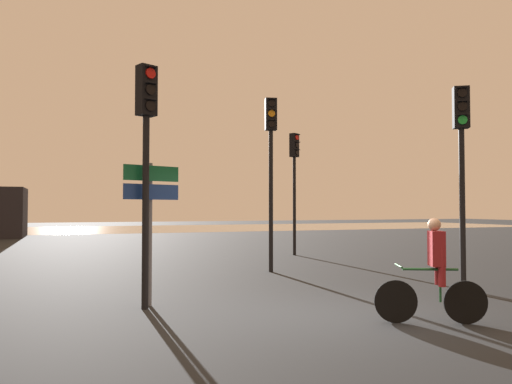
{
  "coord_description": "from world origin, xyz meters",
  "views": [
    {
      "loc": [
        -4.13,
        -7.21,
        1.77
      ],
      "look_at": [
        0.5,
        5.0,
        2.2
      ],
      "focal_mm": 35.0,
      "sensor_mm": 36.0,
      "label": 1
    }
  ],
  "objects_px": {
    "traffic_light_center": "(271,152)",
    "direction_sign_post": "(151,207)",
    "cyclist": "(434,270)",
    "traffic_light_far_right": "(294,171)",
    "traffic_light_near_right": "(462,149)",
    "traffic_light_near_left": "(146,139)"
  },
  "relations": [
    {
      "from": "traffic_light_near_left",
      "to": "traffic_light_center",
      "type": "relative_size",
      "value": 0.89
    },
    {
      "from": "traffic_light_center",
      "to": "cyclist",
      "type": "xyz_separation_m",
      "value": [
        -0.03,
        -6.65,
        -2.54
      ]
    },
    {
      "from": "traffic_light_far_right",
      "to": "traffic_light_near_right",
      "type": "bearing_deg",
      "value": 59.8
    },
    {
      "from": "traffic_light_center",
      "to": "direction_sign_post",
      "type": "xyz_separation_m",
      "value": [
        -3.91,
        -3.71,
        -1.56
      ]
    },
    {
      "from": "traffic_light_near_right",
      "to": "traffic_light_far_right",
      "type": "bearing_deg",
      "value": -60.38
    },
    {
      "from": "traffic_light_far_right",
      "to": "traffic_light_near_right",
      "type": "relative_size",
      "value": 1.05
    },
    {
      "from": "traffic_light_center",
      "to": "direction_sign_post",
      "type": "height_order",
      "value": "traffic_light_center"
    },
    {
      "from": "traffic_light_near_right",
      "to": "cyclist",
      "type": "bearing_deg",
      "value": 70.52
    },
    {
      "from": "traffic_light_near_left",
      "to": "traffic_light_near_right",
      "type": "relative_size",
      "value": 0.98
    },
    {
      "from": "traffic_light_center",
      "to": "cyclist",
      "type": "height_order",
      "value": "traffic_light_center"
    },
    {
      "from": "traffic_light_far_right",
      "to": "cyclist",
      "type": "relative_size",
      "value": 2.86
    },
    {
      "from": "direction_sign_post",
      "to": "cyclist",
      "type": "height_order",
      "value": "direction_sign_post"
    },
    {
      "from": "traffic_light_near_right",
      "to": "cyclist",
      "type": "distance_m",
      "value": 4.07
    },
    {
      "from": "traffic_light_far_right",
      "to": "traffic_light_center",
      "type": "height_order",
      "value": "traffic_light_center"
    },
    {
      "from": "traffic_light_near_right",
      "to": "cyclist",
      "type": "relative_size",
      "value": 2.71
    },
    {
      "from": "traffic_light_far_right",
      "to": "direction_sign_post",
      "type": "relative_size",
      "value": 1.78
    },
    {
      "from": "traffic_light_center",
      "to": "direction_sign_post",
      "type": "bearing_deg",
      "value": 56.24
    },
    {
      "from": "traffic_light_near_left",
      "to": "traffic_light_far_right",
      "type": "relative_size",
      "value": 0.93
    },
    {
      "from": "traffic_light_center",
      "to": "direction_sign_post",
      "type": "relative_size",
      "value": 1.87
    },
    {
      "from": "cyclist",
      "to": "traffic_light_near_left",
      "type": "bearing_deg",
      "value": 81.0
    },
    {
      "from": "traffic_light_far_right",
      "to": "direction_sign_post",
      "type": "xyz_separation_m",
      "value": [
        -6.66,
        -8.03,
        -1.42
      ]
    },
    {
      "from": "direction_sign_post",
      "to": "cyclist",
      "type": "bearing_deg",
      "value": 123.87
    }
  ]
}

